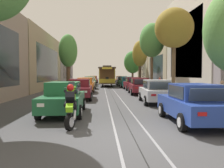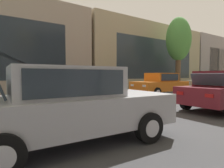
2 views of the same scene
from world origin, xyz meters
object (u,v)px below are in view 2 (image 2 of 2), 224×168
Objects in this scene: parked_car_silver_second_right at (71,105)px; fire_hydrant at (40,93)px; parked_car_orange_mid_left at (161,84)px; parked_car_beige_fourth_left at (208,82)px; street_tree_kerb_left_second at (179,40)px; parked_car_maroon_second_left at (80,87)px.

parked_car_silver_second_right is 5.27× the size of fire_hydrant.
parked_car_silver_second_right is at bearing -59.09° from parked_car_orange_mid_left.
parked_car_orange_mid_left is 0.99× the size of parked_car_beige_fourth_left.
street_tree_kerb_left_second is (-8.00, 14.59, 4.09)m from parked_car_silver_second_right.
parked_car_orange_mid_left is (-0.03, 6.28, 0.00)m from parked_car_maroon_second_left.
parked_car_orange_mid_left is 0.61× the size of street_tree_kerb_left_second.
fire_hydrant is (-1.75, -1.61, -0.38)m from parked_car_maroon_second_left.
parked_car_orange_mid_left and parked_car_beige_fourth_left have the same top height.
parked_car_maroon_second_left is 0.61× the size of street_tree_kerb_left_second.
parked_car_silver_second_right is at bearing -61.26° from street_tree_kerb_left_second.
street_tree_kerb_left_second reaches higher than parked_car_beige_fourth_left.
parked_car_maroon_second_left is 5.20× the size of fire_hydrant.
parked_car_maroon_second_left is 0.99× the size of parked_car_beige_fourth_left.
parked_car_beige_fourth_left is at bearing 83.11° from fire_hydrant.
fire_hydrant is (-1.72, -7.89, -0.38)m from parked_car_orange_mid_left.
parked_car_beige_fourth_left is 1.00× the size of parked_car_silver_second_right.
parked_car_maroon_second_left is 1.00× the size of parked_car_orange_mid_left.
parked_car_beige_fourth_left is (-0.00, 6.34, 0.00)m from parked_car_orange_mid_left.
parked_car_silver_second_right is 0.62× the size of street_tree_kerb_left_second.
parked_car_orange_mid_left is at bearing -89.96° from parked_car_beige_fourth_left.
parked_car_orange_mid_left is 7.38m from street_tree_kerb_left_second.
parked_car_beige_fourth_left and parked_car_silver_second_right have the same top height.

